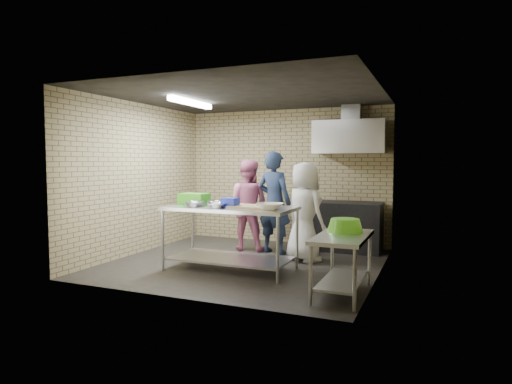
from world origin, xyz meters
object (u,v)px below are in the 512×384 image
blue_tub (230,203)px  woman_pink (247,205)px  side_counter (342,265)px  bottle_green (377,142)px  stove (348,226)px  bottle_red (355,141)px  prep_table (230,238)px  woman_white (305,212)px  man_navy (274,203)px  green_basin (345,225)px  green_crate (194,199)px

blue_tub → woman_pink: (-0.44, 1.63, -0.20)m
side_counter → bottle_green: 3.41m
bottle_green → stove: bearing=-151.9°
side_counter → blue_tub: (-1.77, 0.48, 0.67)m
side_counter → bottle_red: 3.44m
prep_table → woman_white: woman_white is taller
side_counter → woman_pink: (-2.21, 2.11, 0.47)m
bottle_red → man_navy: bearing=-140.9°
blue_tub → green_basin: (1.75, -0.23, -0.21)m
blue_tub → woman_white: woman_white is taller
bottle_red → woman_white: 1.92m
prep_table → bottle_green: bearing=52.9°
green_basin → bottle_green: bearing=89.6°
side_counter → woman_pink: size_ratio=0.71×
side_counter → blue_tub: 1.95m
bottle_red → bottle_green: bearing=0.0°
man_navy → blue_tub: bearing=98.5°
prep_table → woman_pink: 1.62m
green_basin → man_navy: (-1.61, 1.74, 0.08)m
green_crate → woman_white: woman_white is taller
bottle_green → prep_table: bearing=-127.1°
green_crate → bottle_red: bearing=47.2°
woman_pink → side_counter: bearing=133.2°
prep_table → green_basin: (1.80, -0.33, 0.35)m
prep_table → side_counter: 1.92m
stove → bottle_green: bottle_green is taller
green_crate → bottle_red: (2.12, 2.29, 0.97)m
prep_table → green_crate: (-0.70, 0.12, 0.57)m
woman_white → blue_tub: bearing=86.1°
side_counter → woman_white: size_ratio=0.73×
side_counter → green_basin: 0.52m
side_counter → bottle_red: bottle_red is taller
woman_white → stove: bearing=-82.0°
stove → woman_pink: size_ratio=0.71×
side_counter → green_crate: (-2.52, 0.70, 0.68)m
green_crate → woman_white: 1.83m
green_crate → man_navy: size_ratio=0.24×
prep_table → man_navy: 1.48m
stove → bottle_green: size_ratio=8.00×
bottle_red → woman_pink: bottle_red is taller
prep_table → bottle_red: 3.20m
bottle_red → man_navy: bottle_red is taller
man_navy → woman_pink: 0.60m
side_counter → woman_pink: woman_pink is taller
bottle_red → woman_white: (-0.56, -1.38, -1.21)m
green_basin → woman_white: bearing=124.5°
green_basin → blue_tub: bearing=172.5°
stove → blue_tub: blue_tub is taller
stove → side_counter: bearing=-80.7°
stove → bottle_green: 1.65m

